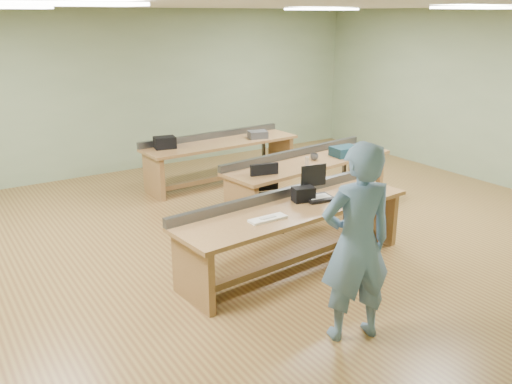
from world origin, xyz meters
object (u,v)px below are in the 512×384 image
(parts_bin_grey, at_px, (359,149))
(mug, at_px, (314,157))
(workbench_front, at_px, (293,222))
(person, at_px, (356,244))
(task_chair, at_px, (268,206))
(workbench_back, at_px, (221,152))
(drinks_can, at_px, (307,161))
(workbench_mid, at_px, (308,172))
(camera_bag, at_px, (303,194))
(laptop_base, at_px, (319,198))
(parts_bin_teal, at_px, (345,151))

(parts_bin_grey, bearing_deg, mug, 176.47)
(workbench_front, height_order, parts_bin_grey, parts_bin_grey)
(person, height_order, task_chair, person)
(workbench_back, relative_size, person, 1.54)
(parts_bin_grey, height_order, drinks_can, parts_bin_grey)
(workbench_mid, xyz_separation_m, camera_bag, (-1.24, -1.47, 0.28))
(laptop_base, bearing_deg, mug, 60.99)
(workbench_mid, distance_m, laptop_base, 1.87)
(workbench_mid, height_order, mug, workbench_mid)
(camera_bag, bearing_deg, workbench_front, -143.51)
(laptop_base, xyz_separation_m, parts_bin_teal, (1.71, 1.44, 0.05))
(parts_bin_grey, bearing_deg, parts_bin_teal, -178.21)
(workbench_back, relative_size, laptop_base, 8.45)
(workbench_mid, distance_m, parts_bin_teal, 0.72)
(person, bearing_deg, workbench_mid, -105.28)
(workbench_front, xyz_separation_m, workbench_back, (0.95, 3.44, -0.00))
(workbench_mid, height_order, laptop_base, workbench_mid)
(camera_bag, relative_size, parts_bin_grey, 0.56)
(workbench_front, relative_size, task_chair, 3.42)
(parts_bin_grey, height_order, mug, parts_bin_grey)
(task_chair, bearing_deg, mug, 32.02)
(parts_bin_grey, relative_size, drinks_can, 4.20)
(workbench_mid, bearing_deg, workbench_back, 97.54)
(person, bearing_deg, drinks_can, -104.42)
(camera_bag, height_order, task_chair, camera_bag)
(workbench_back, height_order, parts_bin_teal, parts_bin_teal)
(workbench_front, bearing_deg, workbench_mid, 41.81)
(person, bearing_deg, workbench_back, -89.38)
(workbench_back, bearing_deg, camera_bag, -105.35)
(camera_bag, relative_size, mug, 2.06)
(task_chair, height_order, drinks_can, task_chair)
(workbench_mid, xyz_separation_m, person, (-1.89, -3.08, 0.38))
(workbench_front, bearing_deg, camera_bag, 18.57)
(camera_bag, relative_size, task_chair, 0.28)
(workbench_back, height_order, laptop_base, workbench_back)
(workbench_front, relative_size, workbench_mid, 1.03)
(parts_bin_teal, distance_m, parts_bin_grey, 0.31)
(task_chair, bearing_deg, camera_bag, -88.72)
(camera_bag, height_order, mug, camera_bag)
(workbench_back, height_order, person, person)
(person, xyz_separation_m, laptop_base, (0.84, 1.55, -0.17))
(workbench_back, height_order, task_chair, task_chair)
(camera_bag, distance_m, mug, 1.96)
(task_chair, bearing_deg, workbench_mid, 34.84)
(workbench_front, bearing_deg, laptop_base, -0.41)
(workbench_back, bearing_deg, person, -108.55)
(laptop_base, bearing_deg, person, -110.18)
(camera_bag, xyz_separation_m, mug, (1.33, 1.44, -0.04))
(parts_bin_teal, bearing_deg, workbench_front, -145.12)
(workbench_mid, distance_m, task_chair, 1.16)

